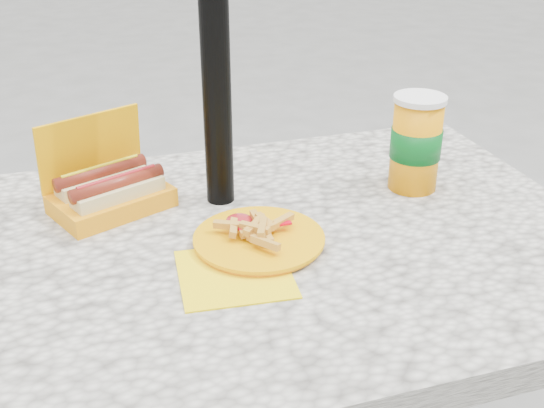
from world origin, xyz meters
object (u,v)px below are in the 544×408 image
object	(u,v)px
umbrella_pole	(213,5)
hotdog_box	(109,190)
fries_plate	(256,240)
soda_cup	(416,143)

from	to	relation	value
umbrella_pole	hotdog_box	distance (m)	0.37
fries_plate	soda_cup	size ratio (longest dim) A/B	1.51
umbrella_pole	soda_cup	xyz separation A→B (m)	(0.36, -0.06, -0.26)
fries_plate	soda_cup	bearing A→B (deg)	19.47
hotdog_box	fries_plate	distance (m)	0.30
umbrella_pole	hotdog_box	world-z (taller)	umbrella_pole
umbrella_pole	fries_plate	size ratio (longest dim) A/B	8.05
umbrella_pole	hotdog_box	bearing A→B (deg)	172.89
soda_cup	hotdog_box	bearing A→B (deg)	171.35
hotdog_box	soda_cup	bearing A→B (deg)	-31.33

